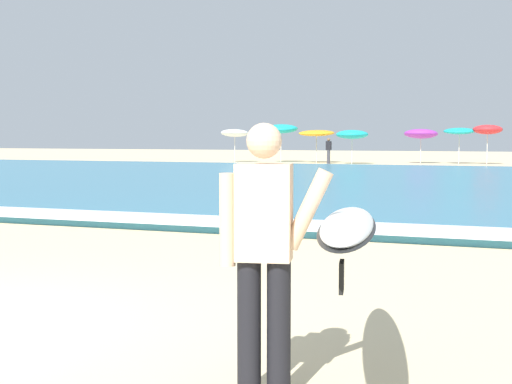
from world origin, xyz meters
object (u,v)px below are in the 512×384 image
beach_umbrella_0 (235,133)px  beach_umbrella_6 (488,130)px  beachgoer_near_row_left (329,150)px  beach_umbrella_4 (421,134)px  beach_umbrella_3 (352,134)px  beach_umbrella_5 (459,131)px  beach_umbrella_1 (281,129)px  beach_umbrella_2 (317,133)px  surfer_with_board (309,235)px

beach_umbrella_0 → beach_umbrella_6: (15.50, 1.80, 0.19)m
beach_umbrella_0 → beachgoer_near_row_left: bearing=-3.3°
beach_umbrella_6 → beach_umbrella_0: bearing=-173.4°
beach_umbrella_0 → beach_umbrella_4: bearing=9.8°
beach_umbrella_3 → beach_umbrella_0: bearing=175.9°
beach_umbrella_3 → beach_umbrella_5: beach_umbrella_5 is taller
beach_umbrella_1 → beach_umbrella_6: bearing=3.4°
beach_umbrella_0 → beach_umbrella_2: bearing=8.9°
beach_umbrella_5 → beachgoer_near_row_left: 7.93m
beach_umbrella_2 → beachgoer_near_row_left: size_ratio=1.45×
beach_umbrella_4 → beachgoer_near_row_left: 5.82m
beach_umbrella_1 → beach_umbrella_2: (2.45, -0.23, -0.28)m
beach_umbrella_0 → beach_umbrella_1: bearing=20.6°
surfer_with_board → beach_umbrella_4: (-5.12, 41.28, 0.79)m
surfer_with_board → beach_umbrella_3: 39.73m
surfer_with_board → beach_umbrella_0: bearing=113.0°
beach_umbrella_2 → beach_umbrella_4: (6.33, 1.18, -0.04)m
beach_umbrella_5 → beach_umbrella_6: bearing=-3.2°
beach_umbrella_6 → beachgoer_near_row_left: bearing=-166.6°
beachgoer_near_row_left → beach_umbrella_5: bearing=16.7°
beachgoer_near_row_left → beach_umbrella_1: bearing=158.3°
beach_umbrella_1 → beachgoer_near_row_left: (3.56, -1.42, -1.31)m
beach_umbrella_5 → beachgoer_near_row_left: bearing=-163.3°
beach_umbrella_1 → beach_umbrella_3: 5.33m
surfer_with_board → beach_umbrella_5: beach_umbrella_5 is taller
beach_umbrella_3 → beach_umbrella_4: (3.72, 2.56, 0.05)m
surfer_with_board → beach_umbrella_2: beach_umbrella_2 is taller
beach_umbrella_0 → beach_umbrella_5: (13.88, 1.89, 0.10)m
surfer_with_board → beach_umbrella_0: (-16.70, 39.28, 0.84)m
beach_umbrella_0 → beach_umbrella_3: 7.88m
beach_umbrella_2 → beachgoer_near_row_left: (1.11, -1.19, -1.03)m
beach_umbrella_3 → beach_umbrella_6: (7.64, 2.36, 0.29)m
beach_umbrella_4 → beach_umbrella_5: 2.30m
surfer_with_board → beach_umbrella_2: (-11.45, 40.10, 0.83)m
beach_umbrella_5 → beach_umbrella_3: bearing=-157.8°
beach_umbrella_1 → beach_umbrella_2: size_ratio=1.10×
surfer_with_board → beachgoer_near_row_left: (-10.34, 38.91, -0.20)m
beach_umbrella_4 → beachgoer_near_row_left: size_ratio=1.38×
beach_umbrella_1 → beachgoer_near_row_left: beach_umbrella_1 is taller
surfer_with_board → beach_umbrella_6: (-1.20, 41.08, 1.03)m
surfer_with_board → beach_umbrella_5: 41.28m
surfer_with_board → beachgoer_near_row_left: surfer_with_board is taller
beach_umbrella_0 → beach_umbrella_3: size_ratio=1.06×
beach_umbrella_0 → beach_umbrella_1: beach_umbrella_1 is taller
beach_umbrella_3 → beachgoer_near_row_left: (-1.50, 0.19, -0.94)m
beach_umbrella_0 → beach_umbrella_5: bearing=7.8°
beach_umbrella_0 → beach_umbrella_6: beach_umbrella_6 is taller
beach_umbrella_1 → beach_umbrella_3: size_ratio=1.21×
surfer_with_board → beach_umbrella_3: beach_umbrella_3 is taller
beach_umbrella_2 → beach_umbrella_3: 2.96m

